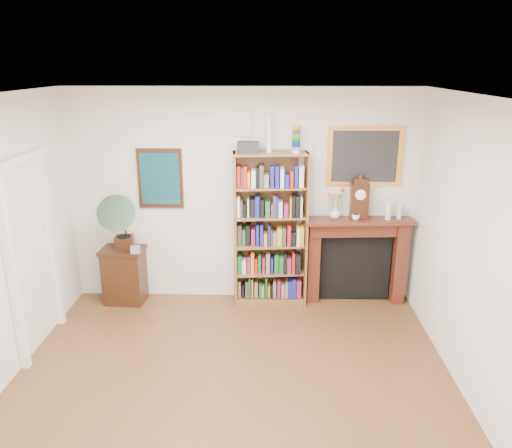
{
  "coord_description": "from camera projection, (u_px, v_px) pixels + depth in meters",
  "views": [
    {
      "loc": [
        0.36,
        -3.77,
        3.07
      ],
      "look_at": [
        0.21,
        1.6,
        1.33
      ],
      "focal_mm": 35.0,
      "sensor_mm": 36.0,
      "label": 1
    }
  ],
  "objects": [
    {
      "name": "door_casing",
      "position": [
        30.0,
        240.0,
        5.35
      ],
      "size": [
        0.08,
        1.02,
        2.17
      ],
      "color": "white",
      "rests_on": "left_wall"
    },
    {
      "name": "bookshelf",
      "position": [
        270.0,
        222.0,
        6.38
      ],
      "size": [
        0.96,
        0.42,
        2.33
      ],
      "rotation": [
        0.0,
        0.0,
        0.1
      ],
      "color": "brown",
      "rests_on": "floor"
    },
    {
      "name": "teal_poster",
      "position": [
        160.0,
        179.0,
        6.41
      ],
      "size": [
        0.58,
        0.04,
        0.78
      ],
      "color": "black",
      "rests_on": "back_wall"
    },
    {
      "name": "fireplace",
      "position": [
        356.0,
        253.0,
        6.57
      ],
      "size": [
        1.4,
        0.41,
        1.17
      ],
      "rotation": [
        0.0,
        0.0,
        0.06
      ],
      "color": "#4B1C11",
      "rests_on": "floor"
    },
    {
      "name": "flower_vase",
      "position": [
        335.0,
        212.0,
        6.38
      ],
      "size": [
        0.16,
        0.16,
        0.15
      ],
      "primitive_type": "imported",
      "rotation": [
        0.0,
        0.0,
        0.1
      ],
      "color": "silver",
      "rests_on": "fireplace"
    },
    {
      "name": "bottle_right",
      "position": [
        399.0,
        211.0,
        6.35
      ],
      "size": [
        0.06,
        0.06,
        0.2
      ],
      "primitive_type": "cylinder",
      "color": "silver",
      "rests_on": "fireplace"
    },
    {
      "name": "side_cabinet",
      "position": [
        125.0,
        275.0,
        6.63
      ],
      "size": [
        0.57,
        0.43,
        0.75
      ],
      "primitive_type": "cube",
      "rotation": [
        0.0,
        0.0,
        -0.06
      ],
      "color": "black",
      "rests_on": "floor"
    },
    {
      "name": "bottle_left",
      "position": [
        388.0,
        211.0,
        6.31
      ],
      "size": [
        0.07,
        0.07,
        0.24
      ],
      "primitive_type": "cylinder",
      "color": "silver",
      "rests_on": "fireplace"
    },
    {
      "name": "teacup",
      "position": [
        356.0,
        217.0,
        6.31
      ],
      "size": [
        0.13,
        0.13,
        0.08
      ],
      "primitive_type": "imported",
      "rotation": [
        0.0,
        0.0,
        0.37
      ],
      "color": "white",
      "rests_on": "fireplace"
    },
    {
      "name": "mantel_clock",
      "position": [
        359.0,
        199.0,
        6.32
      ],
      "size": [
        0.23,
        0.14,
        0.52
      ],
      "rotation": [
        0.0,
        0.0,
        -0.02
      ],
      "color": "black",
      "rests_on": "fireplace"
    },
    {
      "name": "small_picture",
      "position": [
        241.0,
        124.0,
        6.17
      ],
      "size": [
        0.26,
        0.04,
        0.3
      ],
      "color": "white",
      "rests_on": "back_wall"
    },
    {
      "name": "gramophone",
      "position": [
        119.0,
        218.0,
        6.32
      ],
      "size": [
        0.56,
        0.65,
        0.77
      ],
      "rotation": [
        0.0,
        0.0,
        0.16
      ],
      "color": "black",
      "rests_on": "side_cabinet"
    },
    {
      "name": "gilt_painting",
      "position": [
        365.0,
        156.0,
        6.25
      ],
      "size": [
        0.95,
        0.04,
        0.75
      ],
      "color": "gold",
      "rests_on": "back_wall"
    },
    {
      "name": "cd_stack",
      "position": [
        135.0,
        249.0,
        6.38
      ],
      "size": [
        0.14,
        0.14,
        0.08
      ],
      "primitive_type": "cube",
      "rotation": [
        0.0,
        0.0,
        0.18
      ],
      "color": "#A7A7B3",
      "rests_on": "side_cabinet"
    },
    {
      "name": "room",
      "position": [
        225.0,
        276.0,
        4.11
      ],
      "size": [
        4.51,
        5.01,
        2.81
      ],
      "color": "brown",
      "rests_on": "ground"
    }
  ]
}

